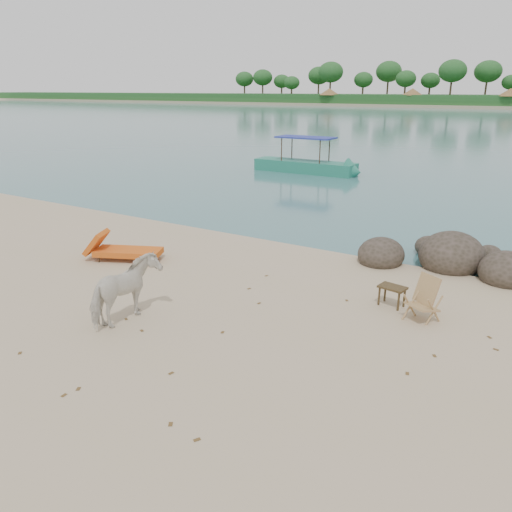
{
  "coord_description": "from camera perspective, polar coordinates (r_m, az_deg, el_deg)",
  "views": [
    {
      "loc": [
        4.89,
        -7.06,
        4.58
      ],
      "look_at": [
        -0.69,
        2.0,
        1.0
      ],
      "focal_mm": 35.0,
      "sensor_mm": 36.0,
      "label": 1
    }
  ],
  "objects": [
    {
      "name": "deck_chair",
      "position": [
        10.77,
        18.5,
        -4.97
      ],
      "size": [
        0.82,
        0.84,
        0.9
      ],
      "primitive_type": null,
      "rotation": [
        0.0,
        0.0,
        -0.52
      ],
      "color": "tan",
      "rests_on": "ground"
    },
    {
      "name": "cow",
      "position": [
        10.46,
        -14.67,
        -4.01
      ],
      "size": [
        0.76,
        1.6,
        1.34
      ],
      "primitive_type": "imported",
      "rotation": [
        0.0,
        0.0,
        3.16
      ],
      "color": "white",
      "rests_on": "ground"
    },
    {
      "name": "side_table",
      "position": [
        11.37,
        15.24,
        -4.6
      ],
      "size": [
        0.62,
        0.46,
        0.46
      ],
      "primitive_type": null,
      "rotation": [
        0.0,
        0.0,
        -0.17
      ],
      "color": "#302413",
      "rests_on": "ground"
    },
    {
      "name": "lounge_chair",
      "position": [
        14.32,
        -14.41,
        0.77
      ],
      "size": [
        2.4,
        1.65,
        0.68
      ],
      "primitive_type": null,
      "rotation": [
        0.0,
        0.0,
        0.42
      ],
      "color": "#DD591A",
      "rests_on": "ground"
    },
    {
      "name": "dead_leaves",
      "position": [
        9.58,
        -0.83,
        -9.94
      ],
      "size": [
        7.46,
        6.3,
        0.0
      ],
      "color": "brown",
      "rests_on": "ground"
    },
    {
      "name": "boulders",
      "position": [
        14.27,
        22.79,
        -0.61
      ],
      "size": [
        6.45,
        2.97,
        1.28
      ],
      "rotation": [
        0.0,
        0.0,
        0.12
      ],
      "color": "#2F2A1F",
      "rests_on": "ground"
    },
    {
      "name": "boat_near",
      "position": [
        29.38,
        5.68,
        12.75
      ],
      "size": [
        6.75,
        1.56,
        3.28
      ],
      "primitive_type": null,
      "rotation": [
        0.0,
        0.0,
        0.01
      ],
      "color": "#227760",
      "rests_on": "water"
    }
  ]
}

